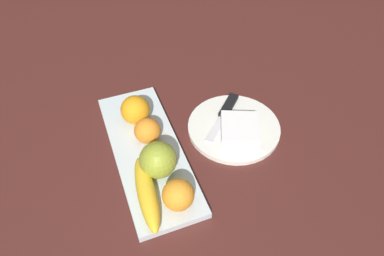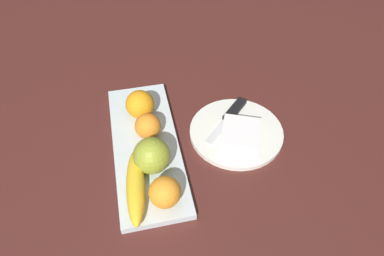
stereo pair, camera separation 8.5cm
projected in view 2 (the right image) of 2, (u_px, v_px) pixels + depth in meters
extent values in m
plane|color=#491F1B|center=(134.00, 167.00, 0.83)|extent=(2.40, 2.40, 0.00)
cube|color=silver|center=(146.00, 146.00, 0.86)|extent=(0.42, 0.15, 0.02)
sphere|color=#8FA12F|center=(152.00, 156.00, 0.78)|extent=(0.08, 0.08, 0.08)
ellipsoid|color=yellow|center=(138.00, 186.00, 0.75)|extent=(0.19, 0.06, 0.04)
sphere|color=orange|center=(140.00, 104.00, 0.90)|extent=(0.07, 0.07, 0.07)
sphere|color=orange|center=(148.00, 126.00, 0.85)|extent=(0.06, 0.06, 0.06)
sphere|color=orange|center=(165.00, 192.00, 0.72)|extent=(0.07, 0.07, 0.07)
cylinder|color=white|center=(236.00, 132.00, 0.90)|extent=(0.23, 0.23, 0.01)
cube|color=white|center=(241.00, 135.00, 0.86)|extent=(0.13, 0.12, 0.03)
cube|color=silver|center=(223.00, 125.00, 0.91)|extent=(0.12, 0.12, 0.00)
cube|color=black|center=(235.00, 110.00, 0.94)|extent=(0.08, 0.08, 0.01)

